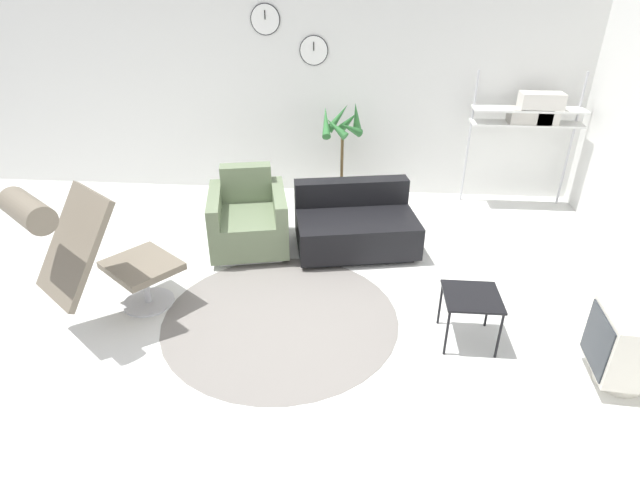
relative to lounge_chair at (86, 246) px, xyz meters
The scene contains 10 objects.
ground_plane 1.60m from the lounge_chair, 12.64° to the left, with size 12.00×12.00×0.00m, color silver.
wall_back 3.45m from the lounge_chair, 66.03° to the left, with size 12.00×0.09×2.80m.
round_rug 1.64m from the lounge_chair, ahead, with size 1.99×1.99×0.01m.
lounge_chair is the anchor object (origin of this frame).
armchair_red 1.76m from the lounge_chair, 57.13° to the left, with size 0.94×1.02×0.80m.
couch_low 2.58m from the lounge_chair, 36.66° to the left, with size 1.35×1.06×0.65m.
side_table 2.98m from the lounge_chair, ahead, with size 0.42×0.42×0.42m.
crt_television 3.98m from the lounge_chair, ahead, with size 0.46×0.49×0.59m.
potted_plant 3.20m from the lounge_chair, 54.79° to the left, with size 0.52×0.49×1.34m.
shelf_unit 4.91m from the lounge_chair, 34.32° to the left, with size 1.26×0.28×1.61m.
Camera 1 is at (0.69, -3.48, 2.58)m, focal length 28.00 mm.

